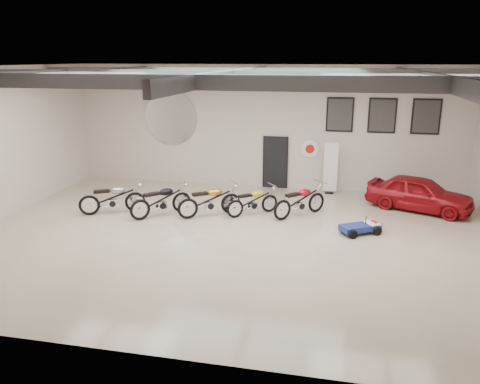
% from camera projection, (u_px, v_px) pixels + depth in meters
% --- Properties ---
extents(floor, '(16.00, 12.00, 0.01)m').
position_uv_depth(floor, '(232.00, 238.00, 14.14)').
color(floor, '#C5B196').
rests_on(floor, ground).
extents(ceiling, '(16.00, 12.00, 0.01)m').
position_uv_depth(ceiling, '(231.00, 67.00, 12.76)').
color(ceiling, slate).
rests_on(ceiling, back_wall).
extents(back_wall, '(16.00, 0.02, 5.00)m').
position_uv_depth(back_wall, '(264.00, 127.00, 19.10)').
color(back_wall, beige).
rests_on(back_wall, floor).
extents(ceiling_beams, '(15.80, 11.80, 0.32)m').
position_uv_depth(ceiling_beams, '(231.00, 76.00, 12.83)').
color(ceiling_beams, slate).
rests_on(ceiling_beams, ceiling).
extents(door, '(0.92, 0.08, 2.10)m').
position_uv_depth(door, '(275.00, 163.00, 19.35)').
color(door, black).
rests_on(door, back_wall).
extents(logo_plaque, '(2.30, 0.06, 1.16)m').
position_uv_depth(logo_plaque, '(171.00, 118.00, 19.76)').
color(logo_plaque, silver).
rests_on(logo_plaque, back_wall).
extents(poster_left, '(1.05, 0.08, 1.35)m').
position_uv_depth(poster_left, '(340.00, 115.00, 18.30)').
color(poster_left, black).
rests_on(poster_left, back_wall).
extents(poster_mid, '(1.05, 0.08, 1.35)m').
position_uv_depth(poster_mid, '(382.00, 116.00, 17.98)').
color(poster_mid, black).
rests_on(poster_mid, back_wall).
extents(poster_right, '(1.05, 0.08, 1.35)m').
position_uv_depth(poster_right, '(426.00, 117.00, 17.67)').
color(poster_right, black).
rests_on(poster_right, back_wall).
extents(oil_sign, '(0.72, 0.10, 0.72)m').
position_uv_depth(oil_sign, '(310.00, 149.00, 18.89)').
color(oil_sign, white).
rests_on(oil_sign, back_wall).
extents(banner_stand, '(0.55, 0.23, 1.99)m').
position_uv_depth(banner_stand, '(330.00, 169.00, 18.49)').
color(banner_stand, white).
rests_on(banner_stand, floor).
extents(motorcycle_silver, '(2.28, 1.60, 1.15)m').
position_uv_depth(motorcycle_silver, '(112.00, 198.00, 16.19)').
color(motorcycle_silver, silver).
rests_on(motorcycle_silver, floor).
extents(motorcycle_black, '(2.03, 2.08, 1.15)m').
position_uv_depth(motorcycle_black, '(161.00, 200.00, 15.94)').
color(motorcycle_black, silver).
rests_on(motorcycle_black, floor).
extents(motorcycle_gold, '(2.21, 1.82, 1.15)m').
position_uv_depth(motorcycle_gold, '(210.00, 200.00, 15.93)').
color(motorcycle_gold, silver).
rests_on(motorcycle_gold, floor).
extents(motorcycle_yellow, '(1.88, 1.69, 1.01)m').
position_uv_depth(motorcycle_yellow, '(253.00, 201.00, 16.08)').
color(motorcycle_yellow, silver).
rests_on(motorcycle_yellow, floor).
extents(motorcycle_red, '(2.00, 2.03, 1.13)m').
position_uv_depth(motorcycle_red, '(300.00, 200.00, 15.93)').
color(motorcycle_red, silver).
rests_on(motorcycle_red, floor).
extents(go_kart, '(1.66, 1.38, 0.55)m').
position_uv_depth(go_kart, '(364.00, 225.00, 14.43)').
color(go_kart, navy).
rests_on(go_kart, floor).
extents(vintage_car, '(2.74, 3.90, 1.23)m').
position_uv_depth(vintage_car, '(419.00, 193.00, 16.56)').
color(vintage_car, maroon).
rests_on(vintage_car, floor).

